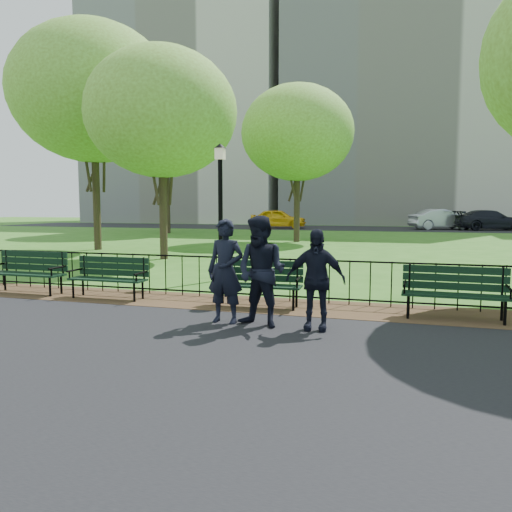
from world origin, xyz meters
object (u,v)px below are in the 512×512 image
(park_bench_main, at_px, (242,276))
(tree_near_w, at_px, (161,113))
(park_bench_left_b, at_px, (29,268))
(person_left, at_px, (226,271))
(tree_far_w, at_px, (166,123))
(sedan_silver, at_px, (441,219))
(taxi, at_px, (278,219))
(sedan_dark, at_px, (490,220))
(park_bench_right_a, at_px, (455,287))
(lamppost, at_px, (220,207))
(tree_mid_w, at_px, (93,93))
(person_right, at_px, (315,280))
(person_mid, at_px, (261,272))
(park_bench_left_a, at_px, (110,273))
(tree_far_c, at_px, (297,133))

(park_bench_main, relative_size, tree_near_w, 0.23)
(park_bench_main, distance_m, park_bench_left_b, 5.05)
(person_left, bearing_deg, tree_far_w, 122.41)
(tree_near_w, bearing_deg, person_left, -57.50)
(park_bench_left_b, xyz_separation_m, sedan_silver, (10.95, 33.55, 0.24))
(tree_far_w, relative_size, person_left, 6.26)
(taxi, relative_size, sedan_dark, 0.88)
(tree_near_w, bearing_deg, park_bench_main, -53.82)
(park_bench_left_b, distance_m, park_bench_right_a, 8.92)
(lamppost, bearing_deg, taxi, 100.99)
(tree_mid_w, bearing_deg, park_bench_left_b, -63.54)
(park_bench_right_a, xyz_separation_m, person_right, (-2.19, -1.43, 0.24))
(person_mid, bearing_deg, lamppost, 133.58)
(park_bench_left_b, height_order, sedan_silver, sedan_silver)
(taxi, bearing_deg, tree_mid_w, 165.88)
(sedan_dark, bearing_deg, park_bench_left_b, 139.06)
(park_bench_left_b, height_order, lamppost, lamppost)
(tree_mid_w, bearing_deg, person_left, -48.33)
(park_bench_left_b, xyz_separation_m, person_right, (6.73, -1.49, 0.23))
(park_bench_left_a, xyz_separation_m, person_right, (4.64, -1.45, 0.27))
(tree_mid_w, relative_size, tree_far_w, 0.90)
(person_right, xyz_separation_m, taxi, (-8.92, 33.57, 0.00))
(park_bench_left_b, xyz_separation_m, taxi, (-2.19, 32.08, 0.23))
(tree_mid_w, distance_m, sedan_dark, 31.04)
(lamppost, relative_size, person_right, 2.22)
(sedan_silver, xyz_separation_m, sedan_dark, (3.59, -0.17, -0.03))
(park_bench_left_a, relative_size, lamppost, 0.48)
(person_mid, height_order, sedan_silver, person_mid)
(park_bench_left_b, bearing_deg, tree_mid_w, 117.53)
(park_bench_left_a, height_order, person_mid, person_mid)
(park_bench_right_a, height_order, person_right, person_right)
(park_bench_left_b, distance_m, tree_mid_w, 12.78)
(lamppost, height_order, sedan_dark, lamppost)
(tree_mid_w, height_order, person_right, tree_mid_w)
(park_bench_main, height_order, person_right, person_right)
(park_bench_main, distance_m, tree_far_c, 18.20)
(tree_far_c, distance_m, tree_far_w, 11.88)
(tree_mid_w, height_order, sedan_dark, tree_mid_w)
(park_bench_left_b, height_order, tree_mid_w, tree_mid_w)
(park_bench_left_b, xyz_separation_m, tree_mid_w, (-4.98, 10.00, 6.21))
(tree_near_w, height_order, sedan_silver, tree_near_w)
(park_bench_main, xyz_separation_m, park_bench_right_a, (3.87, 0.03, -0.04))
(person_left, bearing_deg, tree_far_c, 102.20)
(park_bench_left_a, xyz_separation_m, tree_far_w, (-9.92, 22.73, 7.03))
(park_bench_main, relative_size, tree_far_c, 0.21)
(tree_far_w, bearing_deg, park_bench_main, -60.51)
(taxi, bearing_deg, park_bench_main, -174.25)
(park_bench_right_a, xyz_separation_m, person_mid, (-3.07, -1.47, 0.34))
(sedan_silver, height_order, sedan_dark, sedan_silver)
(person_mid, bearing_deg, tree_far_c, 115.90)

